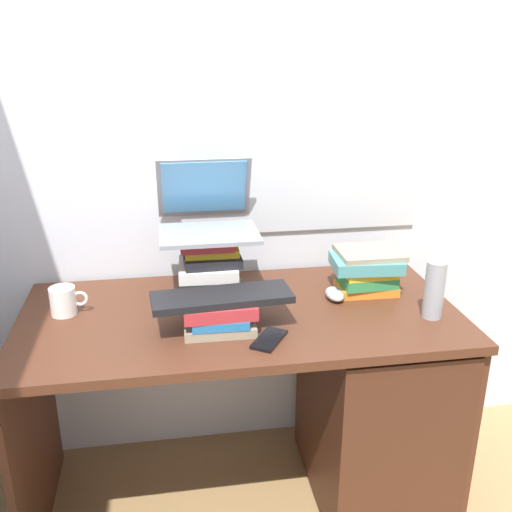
# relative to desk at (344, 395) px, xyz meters

# --- Properties ---
(ground_plane) EXTENTS (6.00, 6.00, 0.00)m
(ground_plane) POSITION_rel_desk_xyz_m (-0.36, 0.03, -0.41)
(ground_plane) COLOR #9E7A4C
(wall_back) EXTENTS (6.00, 0.06, 2.60)m
(wall_back) POSITION_rel_desk_xyz_m (-0.36, 0.42, 0.89)
(wall_back) COLOR silver
(wall_back) RESTS_ON ground
(desk) EXTENTS (1.42, 0.69, 0.75)m
(desk) POSITION_rel_desk_xyz_m (0.00, 0.00, 0.00)
(desk) COLOR #4C2819
(desk) RESTS_ON ground
(book_stack_tall) EXTENTS (0.21, 0.21, 0.22)m
(book_stack_tall) POSITION_rel_desk_xyz_m (-0.45, 0.16, 0.45)
(book_stack_tall) COLOR #2672B2
(book_stack_tall) RESTS_ON desk
(book_stack_keyboard_riser) EXTENTS (0.22, 0.18, 0.10)m
(book_stack_keyboard_riser) POSITION_rel_desk_xyz_m (-0.44, -0.09, 0.39)
(book_stack_keyboard_riser) COLOR gray
(book_stack_keyboard_riser) RESTS_ON desk
(book_stack_side) EXTENTS (0.25, 0.19, 0.15)m
(book_stack_side) POSITION_rel_desk_xyz_m (0.09, 0.11, 0.43)
(book_stack_side) COLOR orange
(book_stack_side) RESTS_ON desk
(laptop) EXTENTS (0.33, 0.34, 0.23)m
(laptop) POSITION_rel_desk_xyz_m (-0.44, 0.23, 0.62)
(laptop) COLOR gray
(laptop) RESTS_ON book_stack_tall
(keyboard) EXTENTS (0.43, 0.17, 0.02)m
(keyboard) POSITION_rel_desk_xyz_m (-0.43, -0.08, 0.45)
(keyboard) COLOR black
(keyboard) RESTS_ON book_stack_keyboard_riser
(computer_mouse) EXTENTS (0.06, 0.10, 0.04)m
(computer_mouse) POSITION_rel_desk_xyz_m (-0.03, 0.07, 0.36)
(computer_mouse) COLOR #A5A8AD
(computer_mouse) RESTS_ON desk
(mug) EXTENTS (0.12, 0.08, 0.09)m
(mug) POSITION_rel_desk_xyz_m (-0.92, 0.10, 0.39)
(mug) COLOR white
(mug) RESTS_ON desk
(water_bottle) EXTENTS (0.06, 0.06, 0.19)m
(water_bottle) POSITION_rel_desk_xyz_m (0.24, -0.11, 0.44)
(water_bottle) COLOR #999EA5
(water_bottle) RESTS_ON desk
(cell_phone) EXTENTS (0.13, 0.15, 0.01)m
(cell_phone) POSITION_rel_desk_xyz_m (-0.30, -0.18, 0.35)
(cell_phone) COLOR black
(cell_phone) RESTS_ON desk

